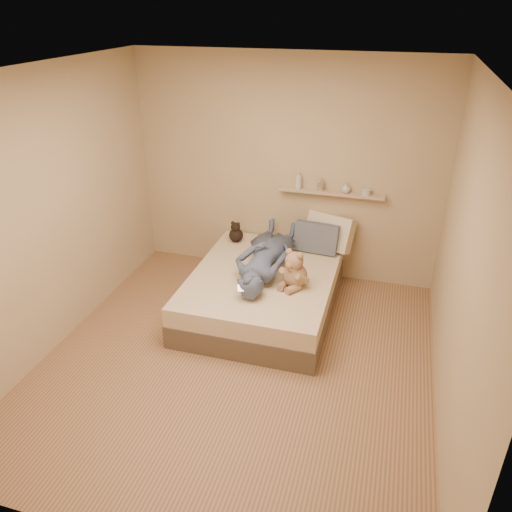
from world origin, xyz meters
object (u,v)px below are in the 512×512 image
(pillow_cream, at_px, (329,232))
(bed, at_px, (263,292))
(game_console, at_px, (246,288))
(wall_shelf, at_px, (331,193))
(pillow_grey, at_px, (317,238))
(teddy_bear, at_px, (294,272))
(person, at_px, (266,254))
(dark_plush, at_px, (236,233))

(pillow_cream, bearing_deg, bed, -124.56)
(bed, relative_size, pillow_cream, 3.45)
(game_console, xyz_separation_m, pillow_cream, (0.59, 1.40, 0.06))
(bed, xyz_separation_m, pillow_cream, (0.57, 0.83, 0.43))
(pillow_cream, xyz_separation_m, wall_shelf, (-0.02, 0.08, 0.45))
(pillow_grey, xyz_separation_m, wall_shelf, (0.10, 0.22, 0.48))
(bed, bearing_deg, teddy_bear, -25.37)
(bed, height_order, wall_shelf, wall_shelf)
(bed, bearing_deg, person, 91.00)
(dark_plush, height_order, wall_shelf, wall_shelf)
(person, bearing_deg, wall_shelf, -124.66)
(wall_shelf, bearing_deg, pillow_grey, -115.24)
(game_console, distance_m, wall_shelf, 1.66)
(game_console, bearing_deg, teddy_bear, 45.70)
(wall_shelf, bearing_deg, bed, -121.18)
(bed, relative_size, dark_plush, 7.23)
(bed, bearing_deg, pillow_cream, 55.44)
(bed, relative_size, teddy_bear, 4.55)
(teddy_bear, bearing_deg, pillow_grey, 84.86)
(pillow_grey, height_order, wall_shelf, wall_shelf)
(person, relative_size, wall_shelf, 1.22)
(dark_plush, height_order, pillow_grey, pillow_grey)
(pillow_grey, bearing_deg, wall_shelf, 64.76)
(teddy_bear, distance_m, pillow_cream, 1.03)
(pillow_grey, bearing_deg, pillow_cream, 48.24)
(teddy_bear, xyz_separation_m, wall_shelf, (0.18, 1.08, 0.48))
(game_console, bearing_deg, pillow_grey, 69.84)
(pillow_cream, relative_size, person, 0.37)
(dark_plush, bearing_deg, wall_shelf, 12.46)
(teddy_bear, relative_size, dark_plush, 1.59)
(bed, relative_size, pillow_grey, 3.80)
(dark_plush, bearing_deg, pillow_cream, 8.23)
(teddy_bear, distance_m, pillow_grey, 0.87)
(teddy_bear, relative_size, wall_shelf, 0.35)
(game_console, xyz_separation_m, teddy_bear, (0.38, 0.39, 0.03))
(game_console, xyz_separation_m, pillow_grey, (0.46, 1.26, 0.03))
(teddy_bear, height_order, dark_plush, teddy_bear)
(pillow_grey, distance_m, wall_shelf, 0.54)
(pillow_grey, bearing_deg, person, -127.91)
(teddy_bear, relative_size, pillow_cream, 0.76)
(dark_plush, height_order, pillow_cream, pillow_cream)
(bed, height_order, person, person)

